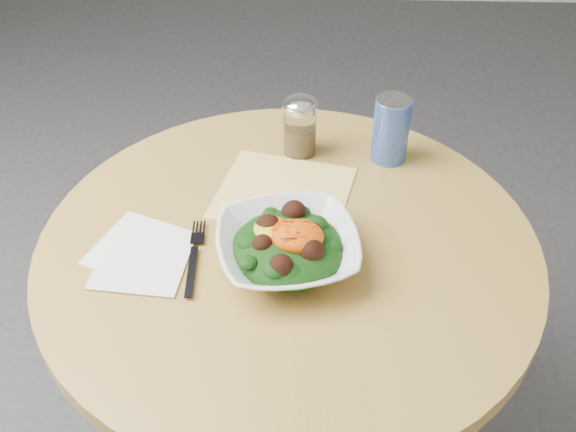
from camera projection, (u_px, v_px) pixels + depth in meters
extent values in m
cylinder|color=black|center=(288.00, 371.00, 1.41)|extent=(0.10, 0.10, 0.71)
cylinder|color=gold|center=(288.00, 246.00, 1.17)|extent=(0.90, 0.90, 0.04)
cube|color=yellow|center=(284.00, 192.00, 1.25)|extent=(0.29, 0.28, 0.00)
cube|color=white|center=(140.00, 248.00, 1.13)|extent=(0.20, 0.20, 0.00)
cube|color=white|center=(143.00, 261.00, 1.11)|extent=(0.17, 0.17, 0.00)
imported|color=white|center=(288.00, 248.00, 1.09)|extent=(0.28, 0.28, 0.06)
ellipsoid|color=black|center=(288.00, 249.00, 1.09)|extent=(0.20, 0.20, 0.07)
ellipsoid|color=gold|center=(272.00, 228.00, 1.09)|extent=(0.06, 0.06, 0.02)
ellipsoid|color=#E85205|center=(297.00, 236.00, 1.06)|extent=(0.09, 0.08, 0.04)
cube|color=black|center=(192.00, 272.00, 1.08)|extent=(0.02, 0.12, 0.00)
cube|color=black|center=(198.00, 233.00, 1.16)|extent=(0.03, 0.07, 0.00)
cylinder|color=silver|center=(300.00, 130.00, 1.33)|extent=(0.07, 0.07, 0.10)
cylinder|color=olive|center=(300.00, 139.00, 1.34)|extent=(0.06, 0.06, 0.06)
cylinder|color=silver|center=(300.00, 106.00, 1.29)|extent=(0.07, 0.07, 0.01)
ellipsoid|color=silver|center=(300.00, 104.00, 1.29)|extent=(0.07, 0.07, 0.03)
cylinder|color=navy|center=(391.00, 130.00, 1.30)|extent=(0.07, 0.07, 0.14)
cylinder|color=silver|center=(395.00, 100.00, 1.26)|extent=(0.07, 0.07, 0.00)
cube|color=silver|center=(394.00, 96.00, 1.26)|extent=(0.02, 0.02, 0.00)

